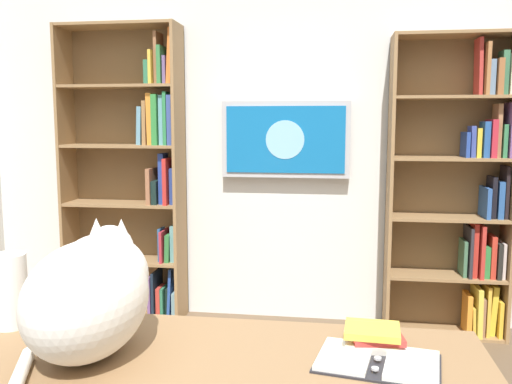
{
  "coord_description": "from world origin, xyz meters",
  "views": [
    {
      "loc": [
        -0.39,
        1.68,
        1.43
      ],
      "look_at": [
        0.03,
        -1.14,
        1.07
      ],
      "focal_mm": 38.14,
      "sensor_mm": 36.0,
      "label": 1
    }
  ],
  "objects_px": {
    "bookshelf_right": "(138,172)",
    "open_binder": "(378,362)",
    "wall_mounted_tv": "(285,140)",
    "paper_towel_roll": "(10,290)",
    "cat": "(92,291)",
    "desk_book_stack": "(373,337)",
    "bookshelf_left": "(463,193)"
  },
  "relations": [
    {
      "from": "bookshelf_right",
      "to": "wall_mounted_tv",
      "type": "xyz_separation_m",
      "value": [
        -1.06,
        -0.08,
        0.24
      ]
    },
    {
      "from": "wall_mounted_tv",
      "to": "desk_book_stack",
      "type": "relative_size",
      "value": 5.11
    },
    {
      "from": "cat",
      "to": "paper_towel_roll",
      "type": "relative_size",
      "value": 2.44
    },
    {
      "from": "cat",
      "to": "open_binder",
      "type": "distance_m",
      "value": 0.82
    },
    {
      "from": "paper_towel_roll",
      "to": "open_binder",
      "type": "bearing_deg",
      "value": 174.4
    },
    {
      "from": "bookshelf_left",
      "to": "cat",
      "type": "height_order",
      "value": "bookshelf_left"
    },
    {
      "from": "open_binder",
      "to": "paper_towel_roll",
      "type": "distance_m",
      "value": 1.16
    },
    {
      "from": "bookshelf_right",
      "to": "paper_towel_roll",
      "type": "relative_size",
      "value": 8.83
    },
    {
      "from": "bookshelf_left",
      "to": "wall_mounted_tv",
      "type": "relative_size",
      "value": 2.22
    },
    {
      "from": "bookshelf_left",
      "to": "desk_book_stack",
      "type": "relative_size",
      "value": 11.33
    },
    {
      "from": "bookshelf_left",
      "to": "desk_book_stack",
      "type": "bearing_deg",
      "value": 71.7
    },
    {
      "from": "bookshelf_right",
      "to": "cat",
      "type": "height_order",
      "value": "bookshelf_right"
    },
    {
      "from": "bookshelf_right",
      "to": "cat",
      "type": "relative_size",
      "value": 3.61
    },
    {
      "from": "wall_mounted_tv",
      "to": "paper_towel_roll",
      "type": "height_order",
      "value": "wall_mounted_tv"
    },
    {
      "from": "bookshelf_right",
      "to": "open_binder",
      "type": "bearing_deg",
      "value": 123.85
    },
    {
      "from": "bookshelf_left",
      "to": "bookshelf_right",
      "type": "xyz_separation_m",
      "value": [
        2.26,
        -0.0,
        0.11
      ]
    },
    {
      "from": "open_binder",
      "to": "bookshelf_left",
      "type": "bearing_deg",
      "value": -107.31
    },
    {
      "from": "bookshelf_right",
      "to": "desk_book_stack",
      "type": "distance_m",
      "value": 2.69
    },
    {
      "from": "bookshelf_right",
      "to": "paper_towel_roll",
      "type": "bearing_deg",
      "value": 100.1
    },
    {
      "from": "wall_mounted_tv",
      "to": "paper_towel_roll",
      "type": "xyz_separation_m",
      "value": [
        0.67,
        2.27,
        -0.42
      ]
    },
    {
      "from": "bookshelf_left",
      "to": "bookshelf_right",
      "type": "height_order",
      "value": "bookshelf_right"
    },
    {
      "from": "wall_mounted_tv",
      "to": "open_binder",
      "type": "height_order",
      "value": "wall_mounted_tv"
    },
    {
      "from": "bookshelf_left",
      "to": "bookshelf_right",
      "type": "bearing_deg",
      "value": -0.06
    },
    {
      "from": "bookshelf_right",
      "to": "paper_towel_roll",
      "type": "distance_m",
      "value": 2.23
    },
    {
      "from": "paper_towel_roll",
      "to": "bookshelf_right",
      "type": "bearing_deg",
      "value": -79.9
    },
    {
      "from": "paper_towel_roll",
      "to": "bookshelf_left",
      "type": "bearing_deg",
      "value": -130.56
    },
    {
      "from": "paper_towel_roll",
      "to": "wall_mounted_tv",
      "type": "bearing_deg",
      "value": -106.55
    },
    {
      "from": "cat",
      "to": "wall_mounted_tv",
      "type": "bearing_deg",
      "value": -97.67
    },
    {
      "from": "bookshelf_right",
      "to": "cat",
      "type": "distance_m",
      "value": 2.45
    },
    {
      "from": "wall_mounted_tv",
      "to": "cat",
      "type": "distance_m",
      "value": 2.46
    },
    {
      "from": "bookshelf_left",
      "to": "paper_towel_roll",
      "type": "relative_size",
      "value": 8.35
    },
    {
      "from": "wall_mounted_tv",
      "to": "open_binder",
      "type": "xyz_separation_m",
      "value": [
        -0.48,
        2.38,
        -0.53
      ]
    }
  ]
}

